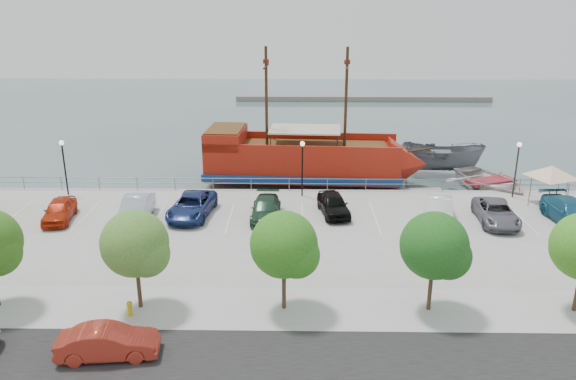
{
  "coord_description": "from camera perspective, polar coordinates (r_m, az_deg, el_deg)",
  "views": [
    {
      "loc": [
        -0.41,
        -33.95,
        14.27
      ],
      "look_at": [
        -1.0,
        2.0,
        2.0
      ],
      "focal_mm": 35.0,
      "sensor_mm": 36.0,
      "label": 1
    }
  ],
  "objects": [
    {
      "name": "ground",
      "position": [
        37.23,
        1.5,
        -5.38
      ],
      "size": [
        160.0,
        160.0,
        0.0
      ],
      "primitive_type": "plane",
      "color": "#3A4B4B"
    },
    {
      "name": "sidewalk",
      "position": [
        27.87,
        1.69,
        -11.92
      ],
      "size": [
        100.0,
        4.0,
        0.05
      ],
      "primitive_type": "cube",
      "color": "#A2A2A2",
      "rests_on": "land_slab"
    },
    {
      "name": "seawall_railing",
      "position": [
        43.96,
        1.43,
        0.62
      ],
      "size": [
        50.0,
        0.06,
        1.0
      ],
      "color": "slate",
      "rests_on": "land_slab"
    },
    {
      "name": "far_shore",
      "position": [
        90.78,
        7.61,
        9.25
      ],
      "size": [
        40.0,
        3.0,
        0.8
      ],
      "primitive_type": "cube",
      "color": "gray",
      "rests_on": "ground"
    },
    {
      "name": "pirate_ship",
      "position": [
        48.45,
        3.12,
        2.96
      ],
      "size": [
        19.43,
        6.47,
        12.15
      ],
      "rotation": [
        0.0,
        0.0,
        -0.06
      ],
      "color": "#9F1B0D",
      "rests_on": "ground"
    },
    {
      "name": "patrol_boat",
      "position": [
        52.65,
        15.31,
        2.91
      ],
      "size": [
        7.83,
        4.69,
        2.85
      ],
      "primitive_type": "imported",
      "rotation": [
        0.0,
        0.0,
        1.29
      ],
      "color": "slate",
      "rests_on": "ground"
    },
    {
      "name": "speedboat",
      "position": [
        49.08,
        19.88,
        0.5
      ],
      "size": [
        7.59,
        8.8,
        1.53
      ],
      "primitive_type": "imported",
      "rotation": [
        0.0,
        0.0,
        0.37
      ],
      "color": "silver",
      "rests_on": "ground"
    },
    {
      "name": "dock_west",
      "position": [
        47.91,
        -16.56,
        -0.32
      ],
      "size": [
        6.73,
        2.96,
        0.37
      ],
      "primitive_type": "cube",
      "rotation": [
        0.0,
        0.0,
        -0.18
      ],
      "color": "slate",
      "rests_on": "ground"
    },
    {
      "name": "dock_mid",
      "position": [
        46.5,
        11.48,
        -0.46
      ],
      "size": [
        7.14,
        2.64,
        0.4
      ],
      "primitive_type": "cube",
      "rotation": [
        0.0,
        0.0,
        0.09
      ],
      "color": "gray",
      "rests_on": "ground"
    },
    {
      "name": "dock_east",
      "position": [
        48.69,
        21.03,
        -0.49
      ],
      "size": [
        7.12,
        3.24,
        0.39
      ],
      "primitive_type": "cube",
      "rotation": [
        0.0,
        0.0,
        0.19
      ],
      "color": "gray",
      "rests_on": "ground"
    },
    {
      "name": "canopy_tent",
      "position": [
        44.7,
        25.28,
        2.24
      ],
      "size": [
        5.23,
        5.23,
        3.3
      ],
      "rotation": [
        0.0,
        0.0,
        -0.42
      ],
      "color": "slate",
      "rests_on": "land_slab"
    },
    {
      "name": "street_sedan",
      "position": [
        25.39,
        -17.81,
        -14.51
      ],
      "size": [
        4.32,
        1.92,
        1.38
      ],
      "primitive_type": "imported",
      "rotation": [
        0.0,
        0.0,
        1.68
      ],
      "color": "#AB2C1E",
      "rests_on": "street"
    },
    {
      "name": "fire_hydrant",
      "position": [
        28.1,
        -15.78,
        -11.46
      ],
      "size": [
        0.27,
        0.27,
        0.79
      ],
      "rotation": [
        0.0,
        0.0,
        -0.23
      ],
      "color": "gold",
      "rests_on": "sidewalk"
    },
    {
      "name": "lamp_post_left",
      "position": [
        45.54,
        -21.85,
        3.06
      ],
      "size": [
        0.36,
        0.36,
        4.28
      ],
      "color": "black",
      "rests_on": "land_slab"
    },
    {
      "name": "lamp_post_mid",
      "position": [
        42.01,
        1.47,
        3.19
      ],
      "size": [
        0.36,
        0.36,
        4.28
      ],
      "color": "black",
      "rests_on": "land_slab"
    },
    {
      "name": "lamp_post_right",
      "position": [
        45.1,
        22.27,
        2.86
      ],
      "size": [
        0.36,
        0.36,
        4.28
      ],
      "color": "black",
      "rests_on": "land_slab"
    },
    {
      "name": "tree_c",
      "position": [
        27.31,
        -15.03,
        -5.54
      ],
      "size": [
        3.3,
        3.2,
        5.0
      ],
      "color": "#473321",
      "rests_on": "sidewalk"
    },
    {
      "name": "tree_d",
      "position": [
        26.28,
        -0.11,
        -5.84
      ],
      "size": [
        3.3,
        3.2,
        5.0
      ],
      "color": "#473321",
      "rests_on": "sidewalk"
    },
    {
      "name": "tree_e",
      "position": [
        27.08,
        14.94,
        -5.74
      ],
      "size": [
        3.3,
        3.2,
        5.0
      ],
      "color": "#473321",
      "rests_on": "sidewalk"
    },
    {
      "name": "parked_car_a",
      "position": [
        41.01,
        -22.21,
        -1.91
      ],
      "size": [
        2.31,
        4.45,
        1.45
      ],
      "primitive_type": "imported",
      "rotation": [
        0.0,
        0.0,
        0.15
      ],
      "color": "#B4260A",
      "rests_on": "land_slab"
    },
    {
      "name": "parked_car_b",
      "position": [
        39.29,
        -15.18,
        -1.88
      ],
      "size": [
        1.92,
        4.97,
        1.62
      ],
      "primitive_type": "imported",
      "rotation": [
        0.0,
        0.0,
        0.04
      ],
      "color": "#ABB1BE",
      "rests_on": "land_slab"
    },
    {
      "name": "parked_car_c",
      "position": [
        39.26,
        -9.73,
        -1.57
      ],
      "size": [
        3.09,
        5.69,
        1.52
      ],
      "primitive_type": "imported",
      "rotation": [
        0.0,
        0.0,
        -0.11
      ],
      "color": "navy",
      "rests_on": "land_slab"
    },
    {
      "name": "parked_car_d",
      "position": [
        38.31,
        -2.26,
        -1.94
      ],
      "size": [
        2.0,
        4.76,
        1.37
      ],
      "primitive_type": "imported",
      "rotation": [
        0.0,
        0.0,
        -0.02
      ],
      "color": "#1F3E2B",
      "rests_on": "land_slab"
    },
    {
      "name": "parked_car_e",
      "position": [
        39.12,
        4.64,
        -1.44
      ],
      "size": [
        2.45,
        4.62,
        1.5
      ],
      "primitive_type": "imported",
      "rotation": [
        0.0,
        0.0,
        0.16
      ],
      "color": "black",
      "rests_on": "land_slab"
    },
    {
      "name": "parked_car_f",
      "position": [
        39.08,
        15.04,
        -1.98
      ],
      "size": [
        2.63,
        5.17,
        1.63
      ],
      "primitive_type": "imported",
      "rotation": [
        0.0,
        0.0,
        -0.19
      ],
      "color": "white",
      "rests_on": "land_slab"
    },
    {
      "name": "parked_car_g",
      "position": [
        40.11,
        20.38,
        -2.15
      ],
      "size": [
        2.72,
        5.26,
        1.42
      ],
      "primitive_type": "imported",
      "rotation": [
        0.0,
        0.0,
        -0.07
      ],
      "color": "slate",
      "rests_on": "land_slab"
    },
    {
      "name": "parked_car_h",
      "position": [
        41.87,
        26.84,
        -2.04
      ],
      "size": [
        2.74,
        5.68,
        1.6
      ],
      "primitive_type": "imported",
      "rotation": [
        0.0,
        0.0,
        0.09
      ],
      "color": "#1C5B7A",
      "rests_on": "land_slab"
    }
  ]
}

